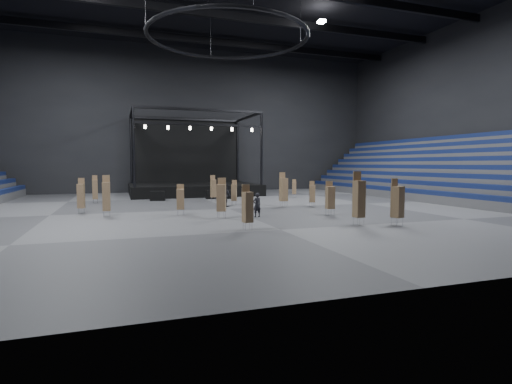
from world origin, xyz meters
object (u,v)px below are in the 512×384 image
object	(u,v)px
chair_stack_3	(106,196)
chair_stack_8	(284,189)
chair_stack_0	(95,189)
chair_stack_10	(213,188)
chair_stack_12	(81,195)
stage	(192,181)
chair_stack_1	(234,192)
man_center	(257,205)
chair_stack_7	(180,199)
chair_stack_11	(330,197)
flight_case_right	(226,194)
flight_case_mid	(213,195)
chair_stack_5	(221,197)
chair_stack_4	(312,193)
flight_case_left	(158,196)
chair_stack_14	(294,188)
crew_member	(226,195)
chair_stack_2	(397,201)
chair_stack_9	(359,198)
chair_stack_13	(247,206)

from	to	relation	value
chair_stack_3	chair_stack_8	distance (m)	13.64
chair_stack_0	chair_stack_8	world-z (taller)	chair_stack_8
chair_stack_10	chair_stack_12	world-z (taller)	chair_stack_12
stage	chair_stack_1	world-z (taller)	stage
chair_stack_1	man_center	distance (m)	7.82
chair_stack_0	chair_stack_7	size ratio (longest dim) A/B	1.17
chair_stack_8	chair_stack_11	distance (m)	6.12
chair_stack_7	man_center	bearing A→B (deg)	-19.16
stage	chair_stack_11	size ratio (longest dim) A/B	6.08
flight_case_right	chair_stack_8	size ratio (longest dim) A/B	0.47
flight_case_mid	chair_stack_5	xyz separation A→B (m)	(-2.63, -14.17, 0.92)
stage	chair_stack_3	xyz separation A→B (m)	(-8.83, -18.24, -0.06)
chair_stack_0	chair_stack_4	world-z (taller)	chair_stack_0
flight_case_left	flight_case_right	bearing A→B (deg)	-0.90
chair_stack_14	crew_member	bearing A→B (deg)	-121.92
flight_case_mid	chair_stack_11	world-z (taller)	chair_stack_11
chair_stack_14	chair_stack_5	bearing A→B (deg)	-107.40
chair_stack_2	chair_stack_8	size ratio (longest dim) A/B	0.95
chair_stack_11	chair_stack_8	bearing A→B (deg)	105.84
chair_stack_1	chair_stack_7	xyz separation A→B (m)	(-5.27, -5.34, 0.03)
chair_stack_12	crew_member	distance (m)	10.84
chair_stack_9	chair_stack_10	world-z (taller)	chair_stack_9
chair_stack_0	chair_stack_10	size ratio (longest dim) A/B	1.02
chair_stack_13	chair_stack_7	bearing A→B (deg)	98.28
flight_case_right	man_center	xyz separation A→B (m)	(-1.53, -13.96, 0.36)
chair_stack_11	flight_case_right	bearing A→B (deg)	111.12
flight_case_left	chair_stack_14	distance (m)	13.81
flight_case_right	chair_stack_1	world-z (taller)	chair_stack_1
chair_stack_1	man_center	size ratio (longest dim) A/B	1.34
crew_member	stage	bearing A→B (deg)	-13.46
flight_case_left	chair_stack_8	xyz separation A→B (m)	(9.25, -8.66, 0.98)
flight_case_left	crew_member	size ratio (longest dim) A/B	0.73
chair_stack_14	chair_stack_3	bearing A→B (deg)	-128.21
flight_case_right	man_center	bearing A→B (deg)	-96.26
stage	crew_member	world-z (taller)	stage
flight_case_mid	crew_member	xyz separation A→B (m)	(-0.55, -7.43, 0.50)
chair_stack_8	chair_stack_11	xyz separation A→B (m)	(0.87, -6.05, -0.21)
chair_stack_2	chair_stack_13	bearing A→B (deg)	153.53
chair_stack_5	chair_stack_13	bearing A→B (deg)	-64.14
chair_stack_5	crew_member	distance (m)	7.06
chair_stack_2	chair_stack_10	distance (m)	18.91
chair_stack_5	chair_stack_4	bearing A→B (deg)	50.63
chair_stack_1	chair_stack_5	bearing A→B (deg)	-87.39
chair_stack_1	man_center	world-z (taller)	chair_stack_1
chair_stack_14	man_center	size ratio (longest dim) A/B	1.18
flight_case_left	chair_stack_10	xyz separation A→B (m)	(4.86, -2.29, 0.80)
flight_case_right	chair_stack_13	size ratio (longest dim) A/B	0.55
flight_case_right	crew_member	size ratio (longest dim) A/B	0.70
flight_case_mid	chair_stack_1	size ratio (longest dim) A/B	0.61
chair_stack_10	chair_stack_14	size ratio (longest dim) A/B	1.30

